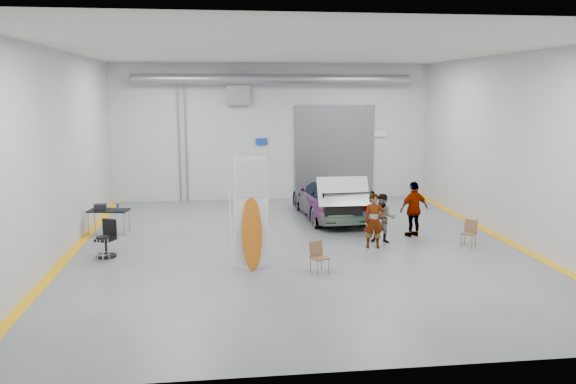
{
  "coord_description": "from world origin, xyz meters",
  "views": [
    {
      "loc": [
        -2.34,
        -16.85,
        4.8
      ],
      "look_at": [
        -0.12,
        1.34,
        1.5
      ],
      "focal_mm": 35.0,
      "sensor_mm": 36.0,
      "label": 1
    }
  ],
  "objects": [
    {
      "name": "folding_chair_near",
      "position": [
        0.23,
        -2.7,
        0.27
      ],
      "size": [
        0.53,
        0.56,
        0.85
      ],
      "rotation": [
        0.0,
        0.0,
        0.41
      ],
      "color": "brown",
      "rests_on": "ground"
    },
    {
      "name": "room_shell",
      "position": [
        0.24,
        2.22,
        4.08
      ],
      "size": [
        14.02,
        16.18,
        6.01
      ],
      "color": "#BBBDC0",
      "rests_on": "ground"
    },
    {
      "name": "person_c",
      "position": [
        4.04,
        0.79,
        0.93
      ],
      "size": [
        1.16,
        0.75,
        1.86
      ],
      "primitive_type": "imported",
      "rotation": [
        0.0,
        0.0,
        3.45
      ],
      "color": "brown",
      "rests_on": "ground"
    },
    {
      "name": "folding_chair_far",
      "position": [
        5.3,
        -0.69,
        0.26
      ],
      "size": [
        0.56,
        0.63,
        0.85
      ],
      "rotation": [
        0.0,
        0.0,
        -0.77
      ],
      "color": "brown",
      "rests_on": "ground"
    },
    {
      "name": "person_a",
      "position": [
        2.34,
        -0.43,
        0.86
      ],
      "size": [
        0.66,
        0.47,
        1.72
      ],
      "primitive_type": "imported",
      "rotation": [
        0.0,
        0.0,
        -0.09
      ],
      "color": "#8C5B4C",
      "rests_on": "ground"
    },
    {
      "name": "sedan_car",
      "position": [
        1.79,
        3.86,
        0.75
      ],
      "size": [
        2.44,
        5.32,
        1.51
      ],
      "primitive_type": "imported",
      "rotation": [
        0.0,
        0.0,
        3.21
      ],
      "color": "silver",
      "rests_on": "ground"
    },
    {
      "name": "work_table",
      "position": [
        -6.21,
        2.36,
        0.83
      ],
      "size": [
        1.41,
        0.87,
        1.08
      ],
      "rotation": [
        0.0,
        0.0,
        -0.16
      ],
      "color": "gray",
      "rests_on": "ground"
    },
    {
      "name": "shop_stool",
      "position": [
        -5.72,
        -0.88,
        0.37
      ],
      "size": [
        0.38,
        0.38,
        0.73
      ],
      "rotation": [
        0.0,
        0.0,
        -0.03
      ],
      "color": "black",
      "rests_on": "ground"
    },
    {
      "name": "office_chair",
      "position": [
        -5.71,
        -0.38,
        0.47
      ],
      "size": [
        0.63,
        0.66,
        1.08
      ],
      "rotation": [
        0.0,
        0.0,
        -0.42
      ],
      "color": "black",
      "rests_on": "ground"
    },
    {
      "name": "trunk_lid",
      "position": [
        1.79,
        1.51,
        1.53
      ],
      "size": [
        1.76,
        1.07,
        0.04
      ],
      "primitive_type": "cube",
      "color": "silver",
      "rests_on": "sedan_car"
    },
    {
      "name": "surfboard_display",
      "position": [
        -1.59,
        -2.19,
        1.33
      ],
      "size": [
        0.92,
        0.38,
        3.28
      ],
      "rotation": [
        0.0,
        0.0,
        0.2
      ],
      "color": "white",
      "rests_on": "ground"
    },
    {
      "name": "person_b",
      "position": [
        2.79,
        0.1,
        0.8
      ],
      "size": [
        0.92,
        0.79,
        1.6
      ],
      "primitive_type": "imported",
      "rotation": [
        0.0,
        0.0,
        -0.27
      ],
      "color": "slate",
      "rests_on": "ground"
    },
    {
      "name": "ground",
      "position": [
        0.0,
        0.0,
        0.0
      ],
      "size": [
        16.0,
        16.0,
        0.0
      ],
      "primitive_type": "plane",
      "color": "slate",
      "rests_on": "ground"
    }
  ]
}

